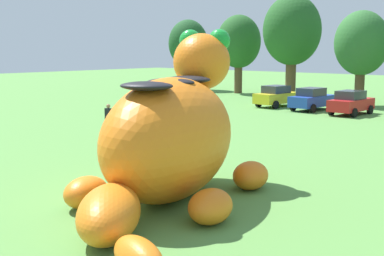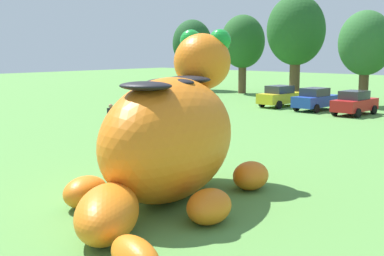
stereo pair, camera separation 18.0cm
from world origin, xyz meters
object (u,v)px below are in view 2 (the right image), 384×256
Objects in this scene: spectator_by_cars at (111,120)px; car_blue at (315,99)px; car_red at (355,103)px; car_yellow at (280,96)px; giant_inflatable_creature at (171,137)px.

car_blue is at bearing 81.60° from spectator_by_cars.
car_red is 18.10m from spectator_by_cars.
spectator_by_cars is (-5.96, -17.09, -0.01)m from car_red.
car_yellow is at bearing 172.40° from car_red.
car_red reaches higher than spectator_by_cars.
car_yellow is 1.03× the size of car_red.
car_yellow and car_red have the same top height.
giant_inflatable_creature reaches higher than spectator_by_cars.
car_blue and car_red have the same top height.
car_red is (-4.68, 23.34, -1.09)m from giant_inflatable_creature.
car_blue is (3.34, -0.37, 0.00)m from car_yellow.
car_yellow and car_blue have the same top height.
giant_inflatable_creature is 25.21m from car_blue.
car_blue is at bearing 108.62° from giant_inflatable_creature.
giant_inflatable_creature is at bearing -78.66° from car_red.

